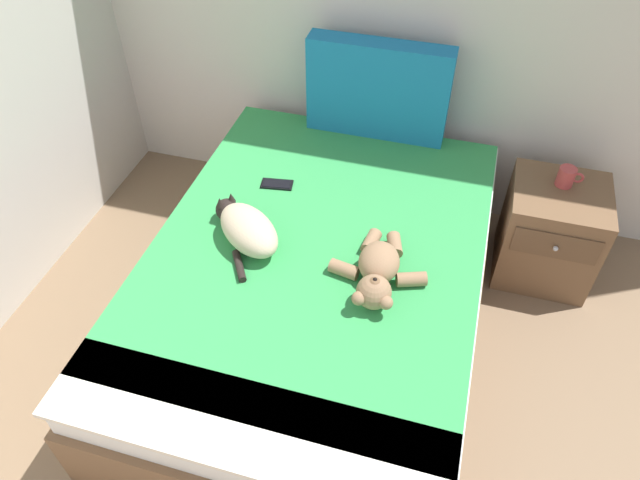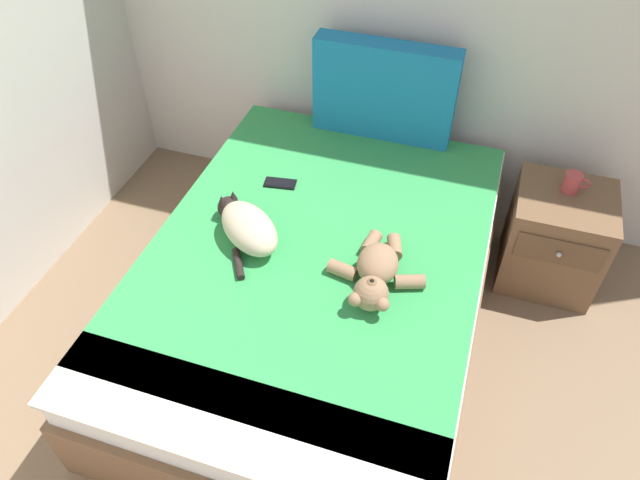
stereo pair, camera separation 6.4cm
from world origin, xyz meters
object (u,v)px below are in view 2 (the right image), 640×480
at_px(teddy_bear, 376,273).
at_px(mug, 572,182).
at_px(bed, 316,290).
at_px(patterned_cushion, 384,91).
at_px(cat, 247,226).
at_px(cell_phone, 280,183).
at_px(nightstand, 554,238).

height_order(teddy_bear, mug, teddy_bear).
relative_size(bed, patterned_cushion, 2.81).
height_order(bed, cat, cat).
bearing_deg(mug, cat, -149.33).
xyz_separation_m(bed, mug, (1.00, 0.74, 0.30)).
bearing_deg(mug, patterned_cushion, 169.79).
distance_m(cat, cell_phone, 0.39).
distance_m(patterned_cushion, teddy_bear, 1.06).
bearing_deg(cat, teddy_bear, -7.92).
xyz_separation_m(teddy_bear, nightstand, (0.72, 0.79, -0.33)).
relative_size(cell_phone, nightstand, 0.30).
xyz_separation_m(patterned_cushion, cat, (-0.35, -0.94, -0.18)).
bearing_deg(teddy_bear, cell_phone, 141.09).
bearing_deg(bed, cell_phone, 130.01).
xyz_separation_m(bed, teddy_bear, (0.28, -0.11, 0.33)).
bearing_deg(cat, bed, 6.62).
height_order(cat, cell_phone, cat).
distance_m(cat, teddy_bear, 0.58).
bearing_deg(teddy_bear, mug, 49.63).
height_order(cat, nightstand, cat).
bearing_deg(cat, patterned_cushion, 69.74).
bearing_deg(cat, cell_phone, 90.17).
distance_m(teddy_bear, nightstand, 1.12).
xyz_separation_m(patterned_cushion, teddy_bear, (0.23, -1.02, -0.18)).
bearing_deg(patterned_cushion, cell_phone, -122.10).
bearing_deg(patterned_cushion, cat, -110.26).
bearing_deg(patterned_cushion, nightstand, -13.43).
bearing_deg(nightstand, patterned_cushion, 166.57).
relative_size(teddy_bear, mug, 3.71).
bearing_deg(bed, teddy_bear, -22.05).
bearing_deg(nightstand, cell_phone, -165.86).
relative_size(nightstand, mug, 4.30).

